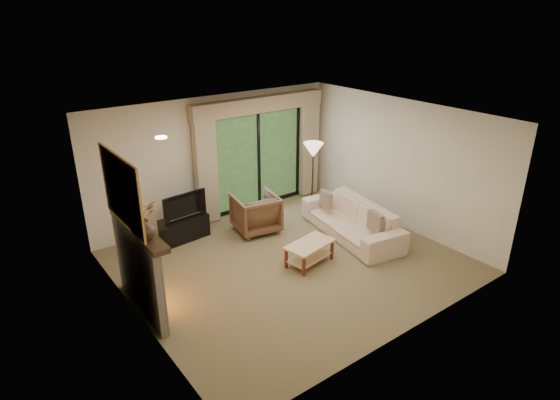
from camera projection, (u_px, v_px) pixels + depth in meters
floor at (290, 262)px, 8.35m from camera, size 5.50×5.50×0.00m
ceiling at (291, 118)px, 7.34m from camera, size 5.50×5.50×0.00m
wall_back at (217, 158)px, 9.70m from camera, size 5.00×0.00×5.00m
wall_front at (410, 253)px, 6.00m from camera, size 5.00×0.00×5.00m
wall_left at (131, 240)px, 6.34m from camera, size 0.00×5.00×5.00m
wall_right at (399, 164)px, 9.36m from camera, size 0.00×5.00×5.00m
fireplace at (139, 270)px, 6.79m from camera, size 0.24×1.70×1.37m
mirror at (122, 191)px, 6.25m from camera, size 0.07×1.45×1.02m
sliding_door at (258, 159)px, 10.29m from camera, size 2.26×0.10×2.16m
curtain_left at (206, 168)px, 9.43m from camera, size 0.45×0.18×2.35m
curtain_right at (309, 146)px, 10.91m from camera, size 0.45×0.18×2.35m
cornice at (260, 104)px, 9.75m from camera, size 3.20×0.24×0.32m
media_console at (184, 228)px, 9.10m from camera, size 0.95×0.49×0.46m
tv at (182, 205)px, 8.91m from camera, size 0.91×0.20×0.52m
armchair at (256, 213)px, 9.36m from camera, size 0.96×0.98×0.78m
sofa at (351, 220)px, 9.18m from camera, size 1.28×2.46×0.68m
pillow_near at (375, 222)px, 8.55m from camera, size 0.16×0.39×0.38m
pillow_far at (326, 200)px, 9.55m from camera, size 0.15×0.36×0.35m
coffee_table at (309, 253)px, 8.23m from camera, size 0.97×0.65×0.40m
floor_lamp at (313, 179)px, 10.04m from camera, size 0.55×0.55×1.58m
vase at (145, 229)px, 6.17m from camera, size 0.35×0.35×0.28m
branches at (139, 219)px, 6.26m from camera, size 0.50×0.47×0.46m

